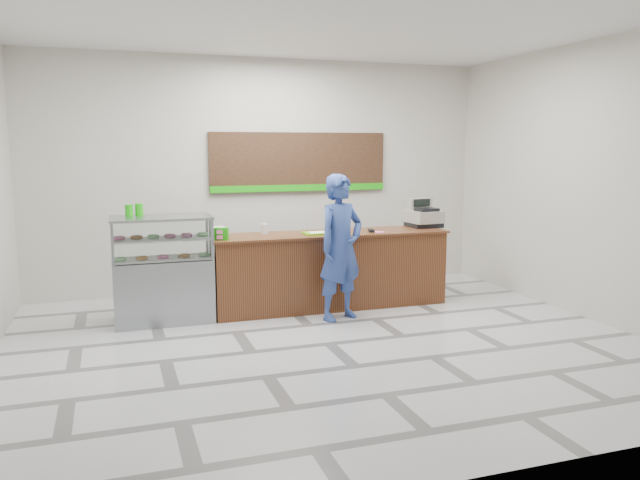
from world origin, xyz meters
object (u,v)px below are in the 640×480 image
object	(u,v)px
sales_counter	(330,270)
customer	(341,247)
serving_tray	(318,233)
cash_register	(423,216)
display_case	(163,268)

from	to	relation	value
sales_counter	customer	xyz separation A→B (m)	(-0.07, -0.61, 0.41)
customer	serving_tray	bearing A→B (deg)	80.95
sales_counter	customer	distance (m)	0.74
sales_counter	serving_tray	xyz separation A→B (m)	(-0.19, -0.06, 0.52)
sales_counter	serving_tray	size ratio (longest dim) A/B	8.29
sales_counter	cash_register	xyz separation A→B (m)	(1.50, 0.16, 0.67)
display_case	sales_counter	bearing A→B (deg)	0.00
cash_register	customer	xyz separation A→B (m)	(-1.57, -0.77, -0.26)
cash_register	customer	bearing A→B (deg)	-160.15
display_case	serving_tray	distance (m)	2.07
cash_register	serving_tray	world-z (taller)	cash_register
cash_register	serving_tray	xyz separation A→B (m)	(-1.69, -0.23, -0.14)
serving_tray	display_case	bearing A→B (deg)	179.41
display_case	customer	size ratio (longest dim) A/B	0.72
customer	display_case	bearing A→B (deg)	143.16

